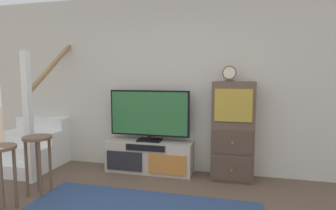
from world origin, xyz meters
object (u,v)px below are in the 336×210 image
object	(u,v)px
side_cabinet	(233,131)
bar_stool_far	(38,151)
television	(149,114)
desk_clock	(229,74)
media_console	(149,157)
bar_stool_near	(0,163)

from	to	relation	value
side_cabinet	bar_stool_far	size ratio (longest dim) A/B	1.90
side_cabinet	bar_stool_far	bearing A→B (deg)	-154.96
television	desk_clock	world-z (taller)	desk_clock
media_console	bar_stool_far	size ratio (longest dim) A/B	1.81
media_console	side_cabinet	bearing A→B (deg)	0.47
bar_stool_near	bar_stool_far	distance (m)	0.48
side_cabinet	bar_stool_near	size ratio (longest dim) A/B	1.92
desk_clock	bar_stool_far	size ratio (longest dim) A/B	0.29
media_console	television	world-z (taller)	television
desk_clock	side_cabinet	bearing A→B (deg)	12.85
desk_clock	bar_stool_near	xyz separation A→B (m)	(-2.34, -1.54, -0.96)
desk_clock	bar_stool_near	size ratio (longest dim) A/B	0.30
television	desk_clock	xyz separation A→B (m)	(1.17, -0.03, 0.61)
bar_stool_near	bar_stool_far	xyz separation A→B (m)	(0.09, 0.47, 0.00)
television	bar_stool_near	xyz separation A→B (m)	(-1.17, -1.57, -0.35)
television	bar_stool_far	xyz separation A→B (m)	(-1.09, -1.10, -0.35)
side_cabinet	bar_stool_near	world-z (taller)	side_cabinet
media_console	bar_stool_near	distance (m)	1.96
television	side_cabinet	xyz separation A→B (m)	(1.23, -0.01, -0.20)
television	bar_stool_near	world-z (taller)	television
media_console	bar_stool_near	xyz separation A→B (m)	(-1.17, -1.55, 0.30)
desk_clock	bar_stool_far	world-z (taller)	desk_clock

